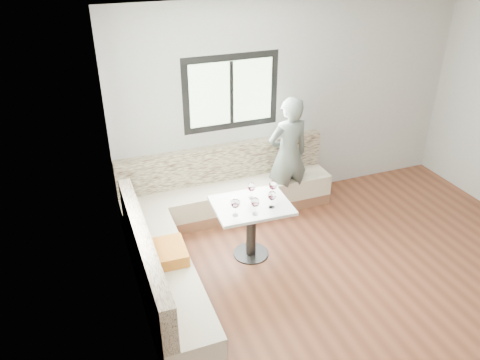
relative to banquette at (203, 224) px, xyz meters
The scene contains 10 objects.
room 2.42m from the banquette, 45.64° to the right, with size 5.01×5.01×2.81m.
banquette is the anchor object (origin of this frame).
table 0.65m from the banquette, 36.96° to the right, with size 0.90×0.72×0.72m.
person 1.52m from the banquette, 19.56° to the left, with size 0.59×0.39×1.63m, color #59635C.
olive_ramekin 0.59m from the banquette, 37.35° to the right, with size 0.11×0.11×0.05m.
wine_glass_a 0.78m from the banquette, 65.98° to the right, with size 0.09×0.09×0.21m.
wine_glass_b 0.91m from the banquette, 52.25° to the right, with size 0.09×0.09×0.21m.
wine_glass_c 1.01m from the banquette, 37.19° to the right, with size 0.09×0.09×0.21m.
wine_glass_d 0.80m from the banquette, 24.49° to the right, with size 0.09×0.09×0.21m.
wine_glass_e 1.00m from the banquette, 20.91° to the right, with size 0.09×0.09×0.21m.
Camera 1 is at (-2.85, -2.99, 3.55)m, focal length 35.00 mm.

